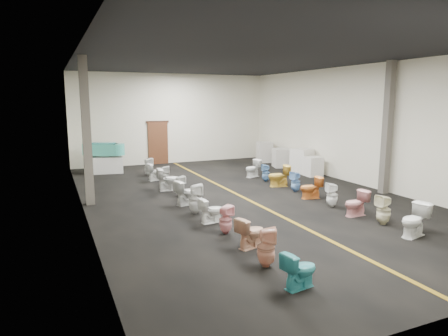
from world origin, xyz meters
The scene contains 37 objects.
floor centered at (0.00, 0.00, 0.00)m, with size 16.00×16.00×0.00m, color black.
ceiling centered at (0.00, 0.00, 4.50)m, with size 16.00×16.00×0.00m, color black.
wall_back centered at (0.00, 8.00, 2.25)m, with size 10.00×10.00×0.00m, color beige.
wall_left centered at (-5.00, 0.00, 2.25)m, with size 16.00×16.00×0.00m, color beige.
wall_right centered at (5.00, 0.00, 2.25)m, with size 16.00×16.00×0.00m, color beige.
aisle_stripe centered at (0.00, 0.00, 0.00)m, with size 0.12×15.60×0.01m, color #836113.
back_door centered at (-0.80, 7.94, 1.05)m, with size 1.00×0.10×2.10m, color #562D19.
door_frame centered at (-0.80, 7.95, 2.12)m, with size 1.15×0.08×0.10m, color #331C11.
column_left centered at (-4.75, 1.00, 2.25)m, with size 0.25×0.25×4.50m, color #59544C.
column_right centered at (4.75, -1.50, 2.25)m, with size 0.25×0.25×4.50m, color #59544C.
display_table centered at (-3.64, 6.42, 0.36)m, with size 1.61×0.81×0.72m, color white.
bathtub centered at (-3.64, 6.42, 1.07)m, with size 1.75×1.16×0.55m.
appliance_crate_a centered at (4.40, 2.08, 0.41)m, with size 0.64×0.64×0.82m, color silver.
appliance_crate_b centered at (4.40, 2.92, 0.53)m, with size 0.78×0.78×1.07m, color silver.
appliance_crate_c centered at (4.40, 4.59, 0.45)m, with size 0.79×0.79×0.90m, color silver.
appliance_crate_d centered at (4.40, 6.29, 0.52)m, with size 0.73×0.73×1.05m, color silver.
toilet_left_0 centered at (-1.99, -6.30, 0.33)m, with size 0.37×0.65×0.66m, color teal.
toilet_left_1 centered at (-2.08, -5.30, 0.39)m, with size 0.35×0.36×0.79m, color #E09F83.
toilet_left_2 centered at (-1.88, -4.26, 0.35)m, with size 0.39×0.68×0.70m, color tan.
toilet_left_3 centered at (-2.01, -3.21, 0.35)m, with size 0.32×0.32×0.70m, color pink.
toilet_left_4 centered at (-1.99, -2.23, 0.33)m, with size 0.37×0.65×0.67m, color white.
toilet_left_5 centered at (-2.08, -1.25, 0.43)m, with size 0.39×0.40×0.86m, color white.
toilet_left_6 centered at (-2.01, -0.24, 0.39)m, with size 0.43×0.76×0.78m, color silver.
toilet_left_7 centered at (-1.89, 0.86, 0.35)m, with size 0.31×0.32×0.70m, color silver.
toilet_left_8 centered at (-1.99, 1.89, 0.41)m, with size 0.45×0.80×0.81m, color silver.
toilet_left_9 centered at (-1.86, 2.82, 0.37)m, with size 0.33×0.34×0.74m, color silver.
toilet_left_10 centered at (-1.96, 3.87, 0.35)m, with size 0.39×0.68×0.70m, color white.
toilet_left_11 centered at (-2.01, 4.97, 0.38)m, with size 0.34×0.35×0.76m, color silver.
toilet_right_1 centered at (2.00, -5.19, 0.40)m, with size 0.45×0.79×0.80m, color white.
toilet_right_2 centered at (2.03, -4.20, 0.40)m, with size 0.36×0.36×0.79m, color beige.
toilet_right_3 centered at (1.93, -3.29, 0.36)m, with size 0.40×0.70×0.72m, color pink.
toilet_right_4 centered at (1.92, -2.27, 0.37)m, with size 0.34×0.34×0.75m, color white.
toilet_right_5 centered at (1.96, -1.14, 0.36)m, with size 0.41×0.71×0.73m, color orange.
toilet_right_6 centered at (2.05, -0.12, 0.36)m, with size 0.33×0.34×0.73m, color #7CAEE5.
toilet_right_7 centered at (1.96, 0.87, 0.40)m, with size 0.45×0.79×0.81m, color gold.
toilet_right_8 centered at (1.99, 1.88, 0.35)m, with size 0.31×0.32×0.70m, color #6697CA.
toilet_right_9 centered at (1.95, 2.91, 0.37)m, with size 0.41×0.72×0.73m, color white.
Camera 1 is at (-5.78, -11.70, 3.22)m, focal length 32.00 mm.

